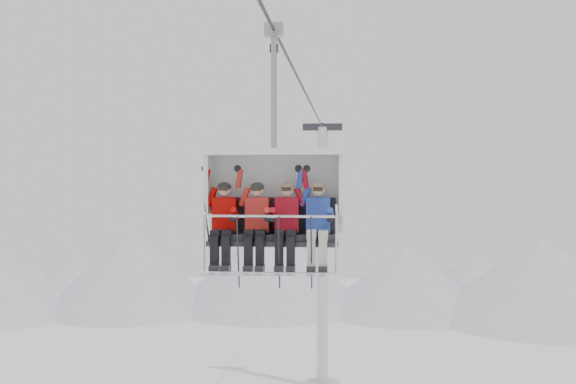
# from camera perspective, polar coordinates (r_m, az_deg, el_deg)

# --- Properties ---
(ridgeline) EXTENTS (72.00, 21.00, 7.00)m
(ridgeline) POSITION_cam_1_polar(r_m,az_deg,el_deg) (57.22, 1.78, -6.66)
(ridgeline) COLOR silver
(ridgeline) RESTS_ON ground
(lift_tower_right) EXTENTS (2.00, 1.80, 13.48)m
(lift_tower_right) POSITION_cam_1_polar(r_m,az_deg,el_deg) (36.91, 2.73, -6.58)
(lift_tower_right) COLOR silver
(lift_tower_right) RESTS_ON ground
(haul_cable) EXTENTS (0.06, 50.00, 0.06)m
(haul_cable) POSITION_cam_1_polar(r_m,az_deg,el_deg) (14.75, 0.00, 10.55)
(haul_cable) COLOR #2C2C31
(haul_cable) RESTS_ON lift_tower_left
(chairlift_carrier) EXTENTS (2.23, 1.17, 3.98)m
(chairlift_carrier) POSITION_cam_1_polar(r_m,az_deg,el_deg) (11.83, -1.06, -0.13)
(chairlift_carrier) COLOR black
(chairlift_carrier) RESTS_ON haul_cable
(skier_far_left) EXTENTS (0.38, 1.69, 1.54)m
(skier_far_left) POSITION_cam_1_polar(r_m,az_deg,el_deg) (11.66, -5.11, -2.43)
(skier_far_left) COLOR #AE0501
(skier_far_left) RESTS_ON chairlift_carrier
(skier_center_left) EXTENTS (0.38, 1.69, 1.54)m
(skier_center_left) POSITION_cam_1_polar(r_m,az_deg,el_deg) (11.58, -2.50, -2.46)
(skier_center_left) COLOR red
(skier_center_left) RESTS_ON chairlift_carrier
(skier_center_right) EXTENTS (0.38, 1.69, 1.54)m
(skier_center_right) POSITION_cam_1_polar(r_m,az_deg,el_deg) (11.53, -0.12, -2.47)
(skier_center_right) COLOR #A30C1A
(skier_center_right) RESTS_ON chairlift_carrier
(skier_far_right) EXTENTS (0.38, 1.69, 1.54)m
(skier_far_right) POSITION_cam_1_polar(r_m,az_deg,el_deg) (11.50, 2.38, -2.48)
(skier_far_right) COLOR #2641AB
(skier_far_right) RESTS_ON chairlift_carrier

